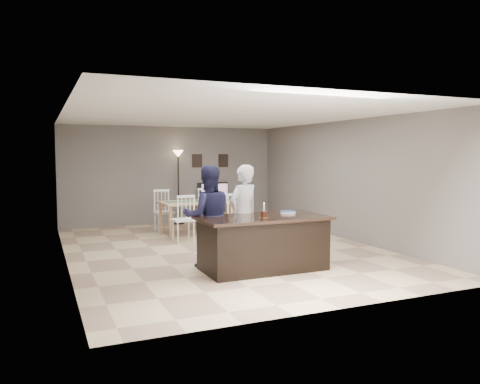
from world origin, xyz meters
name	(u,v)px	position (x,y,z in m)	size (l,w,h in m)	color
floor	(224,249)	(0.00, 0.00, 0.00)	(8.00, 8.00, 0.00)	#D2B586
room_shell	(224,167)	(0.00, 0.00, 1.68)	(8.00, 8.00, 8.00)	slate
kitchen_island	(263,243)	(0.00, -1.80, 0.45)	(2.15, 1.10, 0.90)	black
tv_console	(215,211)	(1.20, 3.77, 0.30)	(1.20, 0.40, 0.60)	brown
television	(214,192)	(1.20, 3.84, 0.86)	(0.91, 0.12, 0.53)	black
tv_screen_glow	(215,192)	(1.20, 3.76, 0.87)	(0.78, 0.78, 0.00)	#ED521A
picture_frames	(210,161)	(1.15, 3.98, 1.75)	(1.10, 0.02, 0.38)	black
doorway	(75,206)	(-2.99, -2.30, 1.26)	(0.00, 2.10, 2.65)	black
woman	(243,214)	(-0.12, -1.25, 0.87)	(0.64, 0.42, 1.75)	silver
man	(208,216)	(-0.77, -1.25, 0.87)	(0.85, 0.66, 1.74)	#1A1B3A
birthday_cake	(264,214)	(-0.05, -1.95, 0.96)	(0.16, 0.16, 0.24)	gold
plate_stack	(288,212)	(0.57, -1.63, 0.92)	(0.27, 0.27, 0.04)	white
dining_table	(196,207)	(0.06, 1.95, 0.67)	(1.75, 2.00, 1.05)	tan
floor_lamp	(178,167)	(0.14, 3.79, 1.59)	(0.31, 0.31, 2.05)	black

